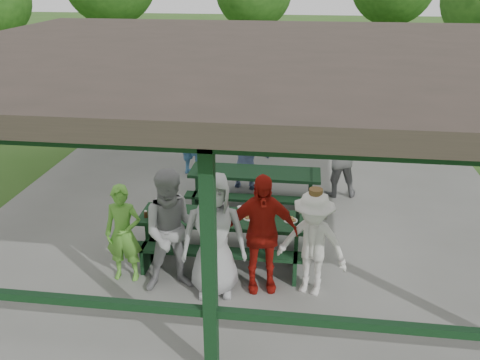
# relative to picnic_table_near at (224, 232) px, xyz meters

# --- Properties ---
(ground) EXTENTS (90.00, 90.00, 0.00)m
(ground) POSITION_rel_picnic_table_near_xyz_m (0.28, 1.20, -0.58)
(ground) COLOR #2E561B
(ground) RESTS_ON ground
(concrete_slab) EXTENTS (10.00, 8.00, 0.10)m
(concrete_slab) POSITION_rel_picnic_table_near_xyz_m (0.28, 1.20, -0.53)
(concrete_slab) COLOR slate
(concrete_slab) RESTS_ON ground
(pavilion_structure) EXTENTS (10.60, 8.60, 3.24)m
(pavilion_structure) POSITION_rel_picnic_table_near_xyz_m (0.28, 1.20, 2.59)
(pavilion_structure) COLOR black
(pavilion_structure) RESTS_ON concrete_slab
(picnic_table_near) EXTENTS (2.71, 1.39, 0.75)m
(picnic_table_near) POSITION_rel_picnic_table_near_xyz_m (0.00, 0.00, 0.00)
(picnic_table_near) COLOR black
(picnic_table_near) RESTS_ON concrete_slab
(picnic_table_far) EXTENTS (2.55, 1.39, 0.75)m
(picnic_table_far) POSITION_rel_picnic_table_near_xyz_m (0.29, 2.00, -0.00)
(picnic_table_far) COLOR black
(picnic_table_far) RESTS_ON concrete_slab
(table_setting) EXTENTS (2.44, 0.45, 0.10)m
(table_setting) POSITION_rel_picnic_table_near_xyz_m (0.07, 0.05, 0.31)
(table_setting) COLOR white
(table_setting) RESTS_ON picnic_table_near
(contestant_green) EXTENTS (0.57, 0.39, 1.54)m
(contestant_green) POSITION_rel_picnic_table_near_xyz_m (-1.39, -0.77, 0.29)
(contestant_green) COLOR #59A234
(contestant_green) RESTS_ON concrete_slab
(contestant_grey_left) EXTENTS (1.09, 0.96, 1.88)m
(contestant_grey_left) POSITION_rel_picnic_table_near_xyz_m (-0.58, -0.92, 0.46)
(contestant_grey_left) COLOR gray
(contestant_grey_left) RESTS_ON concrete_slab
(contestant_grey_mid) EXTENTS (1.01, 0.75, 1.89)m
(contestant_grey_mid) POSITION_rel_picnic_table_near_xyz_m (0.01, -0.95, 0.47)
(contestant_grey_mid) COLOR #9A9B9D
(contestant_grey_mid) RESTS_ON concrete_slab
(contestant_red) EXTENTS (1.13, 0.64, 1.82)m
(contestant_red) POSITION_rel_picnic_table_near_xyz_m (0.67, -0.75, 0.43)
(contestant_red) COLOR #9E160E
(contestant_red) RESTS_ON concrete_slab
(contestant_white_fedora) EXTENTS (1.17, 0.89, 1.66)m
(contestant_white_fedora) POSITION_rel_picnic_table_near_xyz_m (1.41, -0.77, 0.33)
(contestant_white_fedora) COLOR silver
(contestant_white_fedora) RESTS_ON concrete_slab
(spectator_lblue) EXTENTS (1.41, 0.73, 1.45)m
(spectator_lblue) POSITION_rel_picnic_table_near_xyz_m (0.01, 2.94, 0.25)
(spectator_lblue) COLOR #8197C8
(spectator_lblue) RESTS_ON concrete_slab
(spectator_blue) EXTENTS (0.82, 0.68, 1.95)m
(spectator_blue) POSITION_rel_picnic_table_near_xyz_m (-1.28, 3.52, 0.50)
(spectator_blue) COLOR teal
(spectator_blue) RESTS_ON concrete_slab
(spectator_grey) EXTENTS (0.94, 0.78, 1.74)m
(spectator_grey) POSITION_rel_picnic_table_near_xyz_m (1.93, 2.79, 0.39)
(spectator_grey) COLOR gray
(spectator_grey) RESTS_ON concrete_slab
(pickup_truck) EXTENTS (5.64, 3.92, 1.43)m
(pickup_truck) POSITION_rel_picnic_table_near_xyz_m (2.51, 10.22, 0.14)
(pickup_truck) COLOR silver
(pickup_truck) RESTS_ON ground
(farm_trailer) EXTENTS (3.74, 2.01, 1.30)m
(farm_trailer) POSITION_rel_picnic_table_near_xyz_m (-2.68, 8.33, 0.06)
(farm_trailer) COLOR #1C399B
(farm_trailer) RESTS_ON ground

